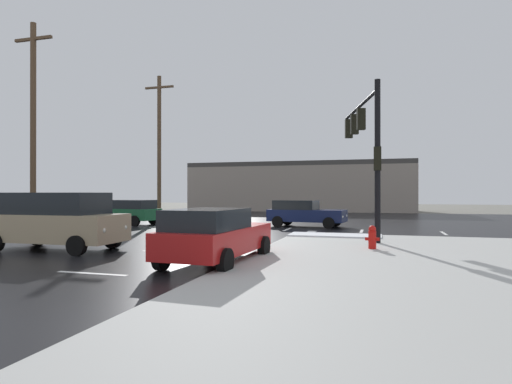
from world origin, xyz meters
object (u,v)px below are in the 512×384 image
(sedan_navy, at_px, (304,213))
(sedan_red, at_px, (215,235))
(fire_hydrant, at_px, (372,237))
(suv_tan, at_px, (56,220))
(utility_pole_far, at_px, (159,146))
(traffic_signal_mast, at_px, (365,137))
(utility_pole_mid, at_px, (33,124))
(sedan_green, at_px, (127,212))

(sedan_navy, bearing_deg, sedan_red, -83.83)
(fire_hydrant, height_order, suv_tan, suv_tan)
(utility_pole_far, bearing_deg, traffic_signal_mast, -29.80)
(traffic_signal_mast, distance_m, utility_pole_mid, 16.12)
(utility_pole_mid, bearing_deg, sedan_red, -26.38)
(suv_tan, relative_size, utility_pole_mid, 0.46)
(sedan_navy, height_order, utility_pole_far, utility_pole_far)
(sedan_navy, relative_size, suv_tan, 0.96)
(fire_hydrant, relative_size, sedan_navy, 0.17)
(sedan_red, distance_m, utility_pole_far, 19.61)
(traffic_signal_mast, height_order, sedan_red, traffic_signal_mast)
(fire_hydrant, distance_m, sedan_navy, 10.98)
(utility_pole_mid, height_order, utility_pole_far, utility_pole_mid)
(sedan_navy, bearing_deg, suv_tan, -110.64)
(sedan_navy, xyz_separation_m, utility_pole_far, (-10.73, 1.94, 4.55))
(sedan_red, relative_size, utility_pole_far, 0.44)
(sedan_navy, bearing_deg, traffic_signal_mast, -52.76)
(sedan_green, relative_size, sedan_navy, 1.00)
(fire_hydrant, relative_size, sedan_red, 0.17)
(sedan_red, xyz_separation_m, sedan_green, (-10.99, 12.48, 0.00))
(suv_tan, bearing_deg, sedan_navy, 61.73)
(fire_hydrant, height_order, sedan_navy, sedan_navy)
(fire_hydrant, distance_m, utility_pole_far, 19.76)
(sedan_navy, bearing_deg, utility_pole_far, 176.53)
(sedan_red, height_order, sedan_navy, same)
(traffic_signal_mast, relative_size, sedan_red, 1.35)
(sedan_green, bearing_deg, sedan_navy, -165.86)
(sedan_green, xyz_separation_m, utility_pole_far, (0.41, 3.39, 4.55))
(fire_hydrant, distance_m, sedan_red, 5.67)
(sedan_navy, relative_size, utility_pole_mid, 0.44)
(sedan_green, xyz_separation_m, sedan_navy, (11.14, 1.45, 0.00))
(sedan_red, distance_m, utility_pole_mid, 14.31)
(suv_tan, height_order, utility_pole_mid, utility_pole_mid)
(sedan_red, xyz_separation_m, sedan_navy, (0.15, 13.93, 0.00))
(traffic_signal_mast, relative_size, sedan_green, 1.33)
(utility_pole_far, bearing_deg, sedan_navy, -10.25)
(sedan_green, height_order, suv_tan, suv_tan)
(traffic_signal_mast, distance_m, utility_pole_far, 16.70)
(sedan_red, distance_m, sedan_navy, 13.93)
(traffic_signal_mast, height_order, sedan_green, traffic_signal_mast)
(sedan_red, relative_size, suv_tan, 0.95)
(sedan_green, bearing_deg, fire_hydrant, 156.90)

